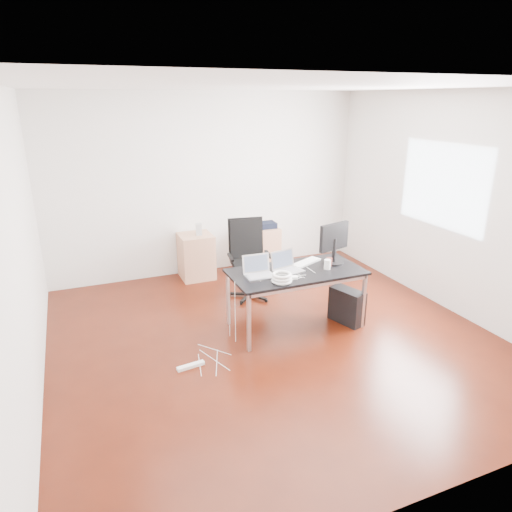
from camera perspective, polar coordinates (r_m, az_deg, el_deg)
name	(u,v)px	position (r m, az deg, el deg)	size (l,w,h in m)	color
room_shell	(278,223)	(4.98, 2.80, 4.16)	(5.00, 5.00, 5.00)	#381006
desk	(296,275)	(5.51, 5.03, -2.37)	(1.60, 0.80, 0.73)	black
office_chair	(248,255)	(6.41, -0.98, 0.17)	(0.54, 0.56, 1.08)	black
filing_cabinet_left	(196,256)	(7.18, -7.48, -0.02)	(0.50, 0.50, 0.70)	tan
filing_cabinet_right	(261,248)	(7.52, 0.66, 1.03)	(0.50, 0.50, 0.70)	tan
pc_tower	(347,306)	(5.87, 11.28, -6.14)	(0.20, 0.45, 0.44)	black
wastebasket	(206,267)	(7.31, -6.26, -1.37)	(0.24, 0.24, 0.28)	black
power_strip	(191,366)	(4.99, -8.16, -13.44)	(0.30, 0.06, 0.04)	white
laptop_left	(259,271)	(5.30, 0.32, -1.89)	(0.34, 0.27, 0.23)	silver
laptop_right	(286,266)	(5.46, 3.83, -1.30)	(0.38, 0.32, 0.23)	silver
monitor	(334,241)	(5.73, 9.72, 1.86)	(0.45, 0.26, 0.51)	black
keyboard	(306,262)	(5.74, 6.28, -0.80)	(0.44, 0.14, 0.02)	white
cup_white	(327,264)	(5.56, 8.91, -1.05)	(0.08, 0.08, 0.12)	white
cup_brown	(329,262)	(5.69, 9.12, -0.72)	(0.08, 0.08, 0.10)	#58261E
cable_coil	(282,278)	(5.12, 3.24, -2.72)	(0.24, 0.24, 0.11)	white
power_adapter	(295,277)	(5.25, 4.84, -2.68)	(0.07, 0.07, 0.03)	white
speaker	(199,229)	(7.03, -7.16, 3.33)	(0.09, 0.08, 0.18)	#9E9E9E
navy_garment	(266,225)	(7.39, 1.28, 3.89)	(0.30, 0.24, 0.09)	black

